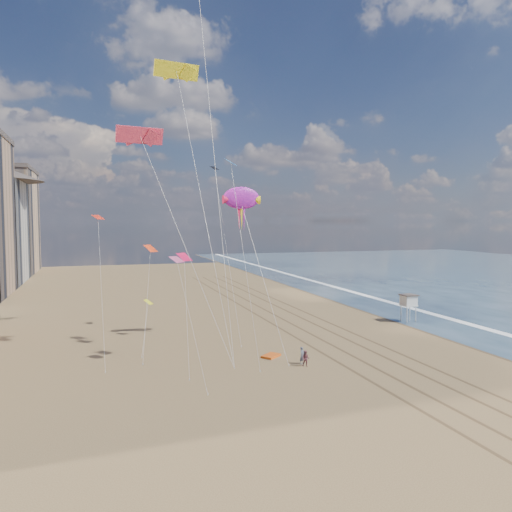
{
  "coord_description": "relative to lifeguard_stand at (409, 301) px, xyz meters",
  "views": [
    {
      "loc": [
        -22.84,
        -26.98,
        13.41
      ],
      "look_at": [
        -5.87,
        26.0,
        9.5
      ],
      "focal_mm": 35.0,
      "sensor_mm": 36.0,
      "label": 1
    }
  ],
  "objects": [
    {
      "name": "kite_flyer_b",
      "position": [
        -21.34,
        -14.88,
        -2.06
      ],
      "size": [
        0.92,
        0.88,
        1.49
      ],
      "primitive_type": "imported",
      "rotation": [
        0.0,
        0.0,
        -0.62
      ],
      "color": "brown",
      "rests_on": "ground"
    },
    {
      "name": "parafoils",
      "position": [
        -31.4,
        -2.29,
        28.51
      ],
      "size": [
        10.64,
        9.96,
        19.36
      ],
      "color": "black",
      "rests_on": "ground"
    },
    {
      "name": "grounded_kite",
      "position": [
        -23.31,
        -10.85,
        -2.69
      ],
      "size": [
        2.26,
        2.16,
        0.22
      ],
      "primitive_type": "cube",
      "rotation": [
        0.0,
        0.0,
        0.69
      ],
      "color": "#E55713",
      "rests_on": "ground"
    },
    {
      "name": "wet_sand",
      "position": [
        2.35,
        10.47,
        -2.8
      ],
      "size": [
        260.0,
        260.0,
        0.0
      ],
      "primitive_type": "plane",
      "color": "#42301E",
      "rests_on": "ground"
    },
    {
      "name": "foam",
      "position": [
        6.55,
        10.47,
        -2.8
      ],
      "size": [
        260.0,
        260.0,
        0.0
      ],
      "primitive_type": "plane",
      "color": "white",
      "rests_on": "ground"
    },
    {
      "name": "show_kite",
      "position": [
        -23.82,
        -2.23,
        13.15
      ],
      "size": [
        4.35,
        6.53,
        19.43
      ],
      "color": "#A91AAC",
      "rests_on": "ground"
    },
    {
      "name": "ground",
      "position": [
        -16.65,
        -29.53,
        -2.8
      ],
      "size": [
        260.0,
        260.0,
        0.0
      ],
      "primitive_type": "plane",
      "color": "brown",
      "rests_on": "ground"
    },
    {
      "name": "lifeguard_stand",
      "position": [
        0.0,
        0.0,
        0.0
      ],
      "size": [
        2.01,
        2.01,
        3.64
      ],
      "color": "silver",
      "rests_on": "ground"
    },
    {
      "name": "small_kites",
      "position": [
        -31.91,
        -4.76,
        9.83
      ],
      "size": [
        14.88,
        14.15,
        16.21
      ],
      "color": "yellow",
      "rests_on": "ground"
    },
    {
      "name": "tracks",
      "position": [
        -14.1,
        0.47,
        -2.79
      ],
      "size": [
        7.68,
        120.0,
        0.01
      ],
      "color": "brown",
      "rests_on": "ground"
    },
    {
      "name": "kite_flyer_a",
      "position": [
        -21.31,
        -13.99,
        -2.0
      ],
      "size": [
        0.7,
        0.67,
        1.61
      ],
      "primitive_type": "imported",
      "rotation": [
        0.0,
        0.0,
        0.66
      ],
      "color": "slate",
      "rests_on": "ground"
    }
  ]
}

